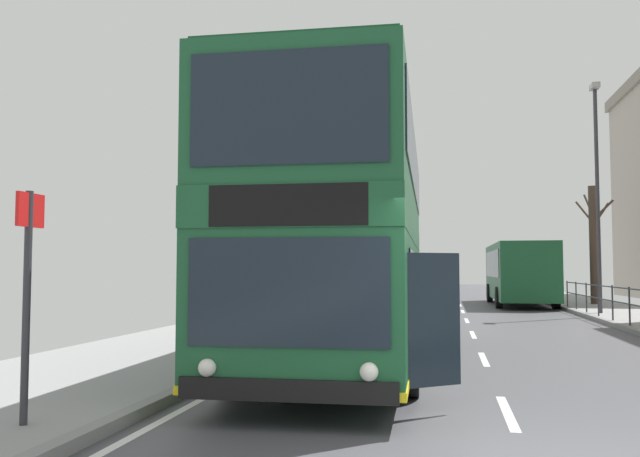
# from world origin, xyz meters

# --- Properties ---
(double_decker_bus_main) EXTENTS (3.42, 10.55, 4.45)m
(double_decker_bus_main) POSITION_xyz_m (-2.52, 6.30, 2.33)
(double_decker_bus_main) COLOR #19512D
(double_decker_bus_main) RESTS_ON ground
(background_bus_far_lane) EXTENTS (2.71, 9.51, 2.93)m
(background_bus_far_lane) POSITION_xyz_m (2.83, 27.23, 1.61)
(background_bus_far_lane) COLOR #19512D
(background_bus_far_lane) RESTS_ON ground
(bus_stop_sign_near) EXTENTS (0.08, 0.44, 2.43)m
(bus_stop_sign_near) POSITION_xyz_m (-5.02, 0.40, 1.65)
(bus_stop_sign_near) COLOR #2D2D33
(bus_stop_sign_near) RESTS_ON ground
(street_lamp_far_side) EXTENTS (0.28, 0.60, 8.50)m
(street_lamp_far_side) POSITION_xyz_m (4.87, 19.71, 5.01)
(street_lamp_far_side) COLOR #38383D
(street_lamp_far_side) RESTS_ON ground
(bare_tree_far_01) EXTENTS (1.49, 1.72, 5.47)m
(bare_tree_far_01) POSITION_xyz_m (6.09, 26.34, 3.00)
(bare_tree_far_01) COLOR #423328
(bare_tree_far_01) RESTS_ON ground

